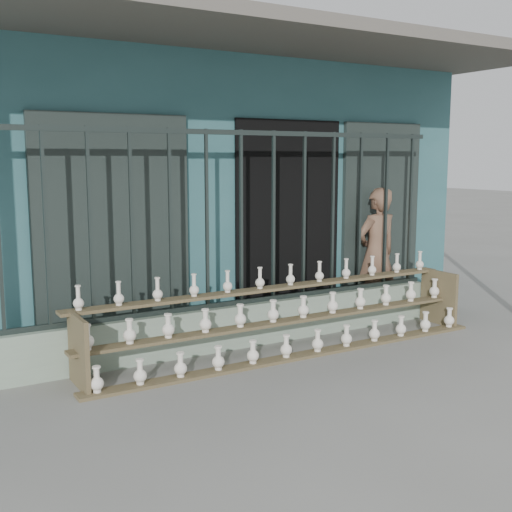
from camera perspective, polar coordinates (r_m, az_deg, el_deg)
ground at (r=5.81m, az=5.11°, el=-11.09°), size 60.00×60.00×0.00m
workshop_building at (r=9.25m, az=-10.27°, el=6.42°), size 7.40×6.60×3.21m
parapet_wall at (r=6.80m, az=-1.29°, el=-6.14°), size 5.00×0.20×0.45m
security_fence at (r=6.60m, az=-1.33°, el=3.33°), size 5.00×0.04×1.80m
shelf_rack at (r=6.58m, az=2.96°, el=-5.42°), size 4.50×0.68×0.85m
elderly_woman at (r=8.06m, az=10.67°, el=0.26°), size 0.60×0.40×1.61m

